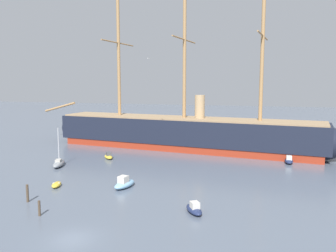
% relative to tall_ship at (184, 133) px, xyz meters
% --- Properties ---
extents(ground_plane, '(400.00, 400.00, 0.00)m').
position_rel_tall_ship_xyz_m(ground_plane, '(-0.13, -47.18, -3.83)').
color(ground_plane, slate).
extents(tall_ship, '(72.96, 18.49, 35.13)m').
position_rel_tall_ship_xyz_m(tall_ship, '(0.00, 0.00, 0.00)').
color(tall_ship, maroon).
rests_on(tall_ship, ground).
extents(dinghy_foreground_left, '(1.98, 2.95, 0.64)m').
position_rel_tall_ship_xyz_m(dinghy_foreground_left, '(-11.50, -32.80, -3.50)').
color(dinghy_foreground_left, gold).
rests_on(dinghy_foreground_left, ground).
extents(motorboat_foreground_right, '(3.04, 3.63, 1.43)m').
position_rel_tall_ship_xyz_m(motorboat_foreground_right, '(9.86, -37.41, -3.33)').
color(motorboat_foreground_right, '#1E284C').
rests_on(motorboat_foreground_right, ground).
extents(motorboat_near_centre, '(2.67, 4.56, 1.80)m').
position_rel_tall_ship_xyz_m(motorboat_near_centre, '(-1.77, -30.56, -3.20)').
color(motorboat_near_centre, '#7FB2D6').
rests_on(motorboat_near_centre, ground).
extents(sailboat_mid_left, '(3.27, 5.60, 6.99)m').
position_rel_tall_ship_xyz_m(sailboat_mid_left, '(-18.21, -21.89, -3.24)').
color(sailboat_mid_left, gray).
rests_on(sailboat_mid_left, ground).
extents(motorboat_alongside_bow, '(3.15, 3.40, 1.38)m').
position_rel_tall_ship_xyz_m(motorboat_alongside_bow, '(-12.27, -13.70, -3.34)').
color(motorboat_alongside_bow, gold).
rests_on(motorboat_alongside_bow, ground).
extents(motorboat_alongside_stern, '(1.50, 3.59, 1.51)m').
position_rel_tall_ship_xyz_m(motorboat_alongside_stern, '(22.13, -8.16, -3.30)').
color(motorboat_alongside_stern, '#1E284C').
rests_on(motorboat_alongside_stern, ground).
extents(motorboat_far_left, '(3.95, 2.08, 1.58)m').
position_rel_tall_ship_xyz_m(motorboat_far_left, '(-26.29, 8.16, -3.27)').
color(motorboat_far_left, '#7FB2D6').
rests_on(motorboat_far_left, ground).
extents(sailboat_distant_centre, '(4.32, 3.66, 5.71)m').
position_rel_tall_ship_xyz_m(sailboat_distant_centre, '(1.43, 17.05, -3.35)').
color(sailboat_distant_centre, orange).
rests_on(sailboat_distant_centre, ground).
extents(mooring_piling_nearest, '(0.32, 0.32, 2.27)m').
position_rel_tall_ship_xyz_m(mooring_piling_nearest, '(-11.29, -39.40, -2.69)').
color(mooring_piling_nearest, '#4C3D2D').
rests_on(mooring_piling_nearest, ground).
extents(mooring_piling_left_pair, '(0.28, 0.28, 1.79)m').
position_rel_tall_ship_xyz_m(mooring_piling_left_pair, '(-6.97, -42.96, -2.93)').
color(mooring_piling_left_pair, '#4C3D2D').
rests_on(mooring_piling_left_pair, ground).
extents(seagull_in_flight, '(0.45, 1.21, 0.14)m').
position_rel_tall_ship_xyz_m(seagull_in_flight, '(-2.97, -15.85, 15.57)').
color(seagull_in_flight, silver).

